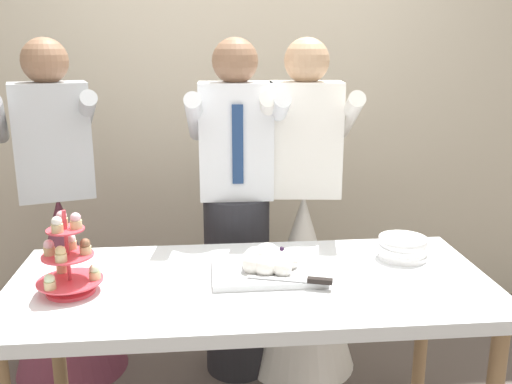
# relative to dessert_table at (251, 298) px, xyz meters

# --- Properties ---
(rear_wall) EXTENTS (5.20, 0.10, 2.90)m
(rear_wall) POSITION_rel_dessert_table_xyz_m (0.00, 1.41, 0.75)
(rear_wall) COLOR beige
(rear_wall) RESTS_ON ground_plane
(dessert_table) EXTENTS (1.80, 0.80, 0.78)m
(dessert_table) POSITION_rel_dessert_table_xyz_m (0.00, 0.00, 0.00)
(dessert_table) COLOR silver
(dessert_table) RESTS_ON ground_plane
(cupcake_stand) EXTENTS (0.23, 0.23, 0.31)m
(cupcake_stand) POSITION_rel_dessert_table_xyz_m (-0.65, -0.05, 0.19)
(cupcake_stand) COLOR #D83F4C
(cupcake_stand) RESTS_ON dessert_table
(main_cake_tray) EXTENTS (0.43, 0.34, 0.12)m
(main_cake_tray) POSITION_rel_dessert_table_xyz_m (0.07, 0.05, 0.11)
(main_cake_tray) COLOR silver
(main_cake_tray) RESTS_ON dessert_table
(plate_stack) EXTENTS (0.20, 0.20, 0.09)m
(plate_stack) POSITION_rel_dessert_table_xyz_m (0.64, 0.16, 0.12)
(plate_stack) COLOR white
(plate_stack) RESTS_ON dessert_table
(person_groom) EXTENTS (0.47, 0.50, 1.66)m
(person_groom) POSITION_rel_dessert_table_xyz_m (-0.01, 0.66, 0.05)
(person_groom) COLOR #232328
(person_groom) RESTS_ON ground_plane
(person_bride) EXTENTS (0.56, 0.56, 1.66)m
(person_bride) POSITION_rel_dessert_table_xyz_m (0.31, 0.67, -0.12)
(person_bride) COLOR white
(person_bride) RESTS_ON ground_plane
(person_guest) EXTENTS (0.60, 0.60, 1.66)m
(person_guest) POSITION_rel_dessert_table_xyz_m (-0.87, 0.73, -0.12)
(person_guest) COLOR brown
(person_guest) RESTS_ON ground_plane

